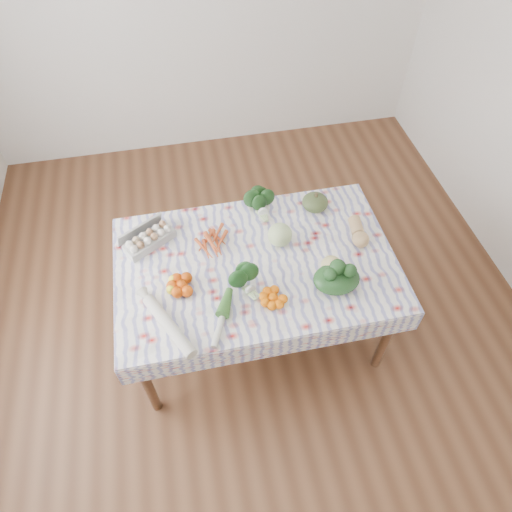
% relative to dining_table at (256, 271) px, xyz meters
% --- Properties ---
extents(ground, '(4.50, 4.50, 0.00)m').
position_rel_dining_table_xyz_m(ground, '(0.00, 0.00, -0.68)').
color(ground, '#54321D').
rests_on(ground, ground).
extents(dining_table, '(1.60, 1.00, 0.75)m').
position_rel_dining_table_xyz_m(dining_table, '(0.00, 0.00, 0.00)').
color(dining_table, brown).
rests_on(dining_table, ground).
extents(tablecloth, '(1.66, 1.06, 0.01)m').
position_rel_dining_table_xyz_m(tablecloth, '(0.00, 0.00, 0.08)').
color(tablecloth, white).
rests_on(tablecloth, dining_table).
extents(egg_carton, '(0.33, 0.27, 0.08)m').
position_rel_dining_table_xyz_m(egg_carton, '(-0.60, 0.27, 0.13)').
color(egg_carton, '#B1B2AD').
rests_on(egg_carton, tablecloth).
extents(carrot_bunch, '(0.25, 0.24, 0.04)m').
position_rel_dining_table_xyz_m(carrot_bunch, '(-0.23, 0.16, 0.10)').
color(carrot_bunch, '#C84F22').
rests_on(carrot_bunch, tablecloth).
extents(kale_bunch, '(0.19, 0.17, 0.15)m').
position_rel_dining_table_xyz_m(kale_bunch, '(0.11, 0.41, 0.16)').
color(kale_bunch, '#193E17').
rests_on(kale_bunch, tablecloth).
extents(kabocha_squash, '(0.17, 0.17, 0.11)m').
position_rel_dining_table_xyz_m(kabocha_squash, '(0.46, 0.36, 0.14)').
color(kabocha_squash, '#3E4E28').
rests_on(kabocha_squash, tablecloth).
extents(cabbage, '(0.19, 0.19, 0.15)m').
position_rel_dining_table_xyz_m(cabbage, '(0.17, 0.12, 0.16)').
color(cabbage, '#B1CA85').
rests_on(cabbage, tablecloth).
extents(butternut_squash, '(0.13, 0.23, 0.10)m').
position_rel_dining_table_xyz_m(butternut_squash, '(0.66, 0.07, 0.14)').
color(butternut_squash, tan).
rests_on(butternut_squash, tablecloth).
extents(orange_cluster, '(0.23, 0.23, 0.07)m').
position_rel_dining_table_xyz_m(orange_cluster, '(-0.45, -0.10, 0.12)').
color(orange_cluster, '#D14808').
rests_on(orange_cluster, tablecloth).
extents(broccoli, '(0.18, 0.18, 0.11)m').
position_rel_dining_table_xyz_m(broccoli, '(-0.09, -0.17, 0.14)').
color(broccoli, '#194719').
rests_on(broccoli, tablecloth).
extents(mandarin_cluster, '(0.24, 0.24, 0.06)m').
position_rel_dining_table_xyz_m(mandarin_cluster, '(0.04, -0.28, 0.11)').
color(mandarin_cluster, orange).
rests_on(mandarin_cluster, tablecloth).
extents(grapefruit, '(0.15, 0.15, 0.12)m').
position_rel_dining_table_xyz_m(grapefruit, '(0.41, -0.15, 0.14)').
color(grapefruit, tan).
rests_on(grapefruit, tablecloth).
extents(spinach_bag, '(0.27, 0.22, 0.12)m').
position_rel_dining_table_xyz_m(spinach_bag, '(0.41, -0.25, 0.14)').
color(spinach_bag, '#183817').
rests_on(spinach_bag, tablecloth).
extents(daikon, '(0.27, 0.44, 0.07)m').
position_rel_dining_table_xyz_m(daikon, '(-0.54, -0.35, 0.12)').
color(daikon, beige).
rests_on(daikon, tablecloth).
extents(leek, '(0.17, 0.33, 0.04)m').
position_rel_dining_table_xyz_m(leek, '(-0.26, -0.35, 0.10)').
color(leek, beige).
rests_on(leek, tablecloth).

